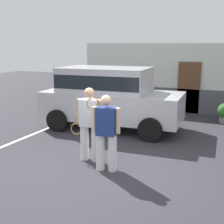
# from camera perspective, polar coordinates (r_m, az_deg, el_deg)

# --- Properties ---
(ground_plane) EXTENTS (40.00, 40.00, 0.00)m
(ground_plane) POSITION_cam_1_polar(r_m,az_deg,el_deg) (7.00, -1.71, -10.65)
(ground_plane) COLOR #2D2D33
(parking_stripe_0) EXTENTS (0.12, 4.40, 0.01)m
(parking_stripe_0) POSITION_cam_1_polar(r_m,az_deg,el_deg) (9.85, -14.74, -4.07)
(parking_stripe_0) COLOR silver
(parking_stripe_0) RESTS_ON ground_plane
(house_frontage) EXTENTS (8.26, 0.40, 2.85)m
(house_frontage) POSITION_cam_1_polar(r_m,az_deg,el_deg) (13.00, 11.80, 6.09)
(house_frontage) COLOR silver
(house_frontage) RESTS_ON ground_plane
(parked_suv) EXTENTS (4.72, 2.41, 2.05)m
(parked_suv) POSITION_cam_1_polar(r_m,az_deg,el_deg) (9.99, -0.54, 3.32)
(parked_suv) COLOR #B7B7BC
(parked_suv) RESTS_ON ground_plane
(tennis_player_man) EXTENTS (0.92, 0.30, 1.80)m
(tennis_player_man) POSITION_cam_1_polar(r_m,az_deg,el_deg) (7.18, -4.30, -2.21)
(tennis_player_man) COLOR white
(tennis_player_man) RESTS_ON ground_plane
(tennis_player_woman) EXTENTS (0.77, 0.33, 1.72)m
(tennis_player_woman) POSITION_cam_1_polar(r_m,az_deg,el_deg) (6.59, -1.15, -3.82)
(tennis_player_woman) COLOR white
(tennis_player_woman) RESTS_ON ground_plane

